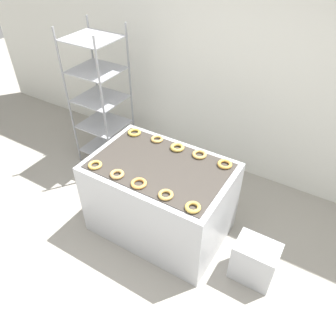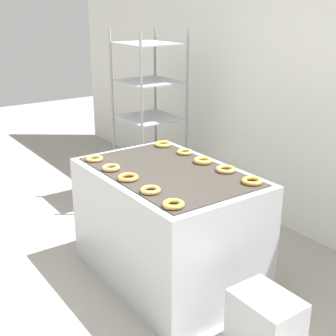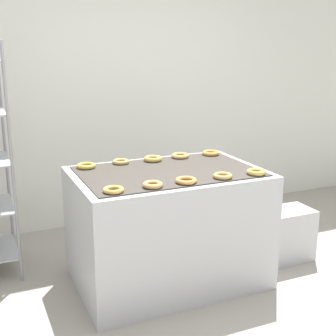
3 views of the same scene
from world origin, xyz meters
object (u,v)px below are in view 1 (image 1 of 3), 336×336
donut_near_center (139,183)px  donut_far_right (199,154)px  donut_near_rightmost (193,207)px  baking_rack_cart (100,99)px  donut_far_rightmost (225,164)px  donut_near_left (117,174)px  donut_far_center (177,147)px  fryer_machine (160,198)px  glaze_bin (254,261)px  donut_near_right (166,195)px  donut_far_leftmost (134,132)px  donut_far_left (157,139)px  donut_near_leftmost (95,165)px

donut_near_center → donut_far_right: size_ratio=1.01×
donut_near_rightmost → baking_rack_cart: bearing=150.8°
donut_near_rightmost → donut_far_rightmost: 0.65m
donut_near_left → donut_far_center: size_ratio=0.92×
donut_near_center → donut_near_rightmost: (0.54, -0.01, 0.00)m
donut_near_center → donut_far_rightmost: size_ratio=1.03×
fryer_machine → donut_far_center: bearing=88.5°
donut_near_center → donut_near_rightmost: bearing=-1.1°
glaze_bin → donut_near_left: donut_near_left is taller
donut_far_rightmost → donut_far_right: bearing=177.5°
donut_near_right → donut_far_leftmost: donut_far_leftmost is taller
glaze_bin → donut_near_rightmost: bearing=-152.9°
donut_near_center → donut_near_left: bearing=-179.6°
donut_far_leftmost → donut_far_left: 0.28m
donut_near_left → donut_far_leftmost: (-0.27, 0.64, -0.00)m
fryer_machine → donut_far_left: (-0.25, 0.34, 0.45)m
donut_near_rightmost → donut_far_leftmost: same height
donut_near_rightmost → donut_far_right: size_ratio=0.93×
donut_near_leftmost → donut_near_left: (0.26, -0.00, 0.00)m
donut_far_right → donut_far_rightmost: (0.27, -0.01, -0.00)m
donut_near_right → donut_near_leftmost: bearing=-179.9°
glaze_bin → donut_near_leftmost: donut_near_leftmost is taller
donut_near_center → donut_far_rightmost: bearing=50.1°
donut_far_center → donut_far_rightmost: (0.52, -0.00, -0.00)m
donut_near_center → donut_far_center: donut_far_center is taller
glaze_bin → donut_near_rightmost: (-0.54, -0.27, 0.67)m
donut_near_rightmost → donut_far_leftmost: bearing=148.2°
donut_near_center → donut_far_rightmost: 0.84m
donut_far_left → glaze_bin: bearing=-16.9°
donut_near_center → donut_far_leftmost: donut_far_leftmost is taller
donut_far_leftmost → glaze_bin: bearing=-13.4°
baking_rack_cart → donut_far_left: (1.07, -0.36, -0.02)m
baking_rack_cart → donut_near_left: (1.06, -1.02, -0.02)m
donut_near_left → donut_near_right: (0.52, 0.00, -0.00)m
fryer_machine → donut_near_leftmost: donut_near_leftmost is taller
fryer_machine → donut_far_leftmost: 0.76m
donut_far_leftmost → donut_far_right: (0.77, 0.01, -0.00)m
donut_far_leftmost → donut_far_rightmost: bearing=-0.0°
donut_near_right → donut_far_left: (-0.51, 0.66, -0.00)m
baking_rack_cart → donut_far_right: bearing=-13.2°
donut_near_right → donut_near_rightmost: donut_near_rightmost is taller
donut_near_leftmost → donut_far_rightmost: donut_far_rightmost is taller
donut_far_leftmost → donut_far_center: (0.53, -0.00, 0.00)m
donut_far_leftmost → donut_far_right: size_ratio=0.99×
donut_near_rightmost → donut_far_left: size_ratio=1.04×
glaze_bin → donut_far_right: donut_far_right is taller
donut_far_left → donut_far_center: 0.26m
fryer_machine → donut_far_center: donut_far_center is taller
glaze_bin → donut_near_left: (-1.32, -0.27, 0.67)m
glaze_bin → donut_near_center: bearing=-166.3°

